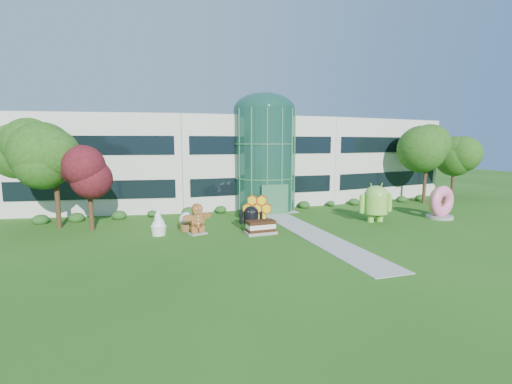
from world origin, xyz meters
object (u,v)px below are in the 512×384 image
object	(u,v)px
android_green	(376,201)
android_black	(251,216)
donut	(440,202)
gingerbread	(197,219)

from	to	relation	value
android_green	android_black	world-z (taller)	android_green
android_green	android_black	bearing A→B (deg)	178.93
donut	android_black	bearing A→B (deg)	164.96
android_black	gingerbread	bearing A→B (deg)	-161.55
android_black	donut	world-z (taller)	donut
android_green	donut	xyz separation A→B (m)	(6.27, -0.56, -0.34)
gingerbread	android_green	bearing A→B (deg)	-19.86
android_green	donut	world-z (taller)	android_green
android_black	donut	distance (m)	17.12
android_black	gingerbread	distance (m)	4.18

